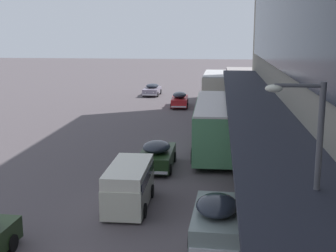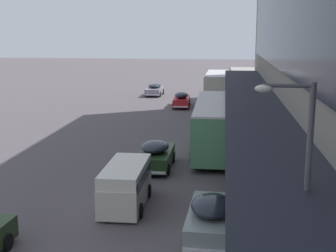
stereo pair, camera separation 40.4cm
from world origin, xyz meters
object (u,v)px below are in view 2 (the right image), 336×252
at_px(sedan_trailing_mid, 181,99).
at_px(sedan_second_near, 156,155).
at_px(vw_van, 126,182).
at_px(street_lamp, 300,187).
at_px(transit_bus_kerbside_front, 217,86).
at_px(sedan_oncoming_rear, 212,216).
at_px(sedan_lead_near, 155,90).
at_px(transit_bus_kerbside_rear, 215,123).

distance_m(sedan_trailing_mid, sedan_second_near, 22.43).
bearing_deg(vw_van, street_lamp, -52.59).
xyz_separation_m(transit_bus_kerbside_front, sedan_second_near, (-3.10, -25.83, -1.09)).
bearing_deg(sedan_oncoming_rear, sedan_trailing_mid, 97.40).
xyz_separation_m(transit_bus_kerbside_front, sedan_lead_near, (-7.77, 5.15, -1.17)).
xyz_separation_m(sedan_lead_near, vw_van, (4.19, -37.02, 0.38)).
height_order(transit_bus_kerbside_rear, sedan_trailing_mid, transit_bus_kerbside_rear).
bearing_deg(sedan_lead_near, sedan_oncoming_rear, -78.37).
relative_size(transit_bus_kerbside_front, sedan_lead_near, 2.07).
height_order(transit_bus_kerbside_front, sedan_oncoming_rear, transit_bus_kerbside_front).
bearing_deg(sedan_second_near, sedan_lead_near, 98.57).
height_order(sedan_oncoming_rear, vw_van, vw_van).
xyz_separation_m(transit_bus_kerbside_rear, sedan_lead_near, (-7.98, 26.42, -1.17)).
relative_size(transit_bus_kerbside_front, sedan_trailing_mid, 1.97).
bearing_deg(transit_bus_kerbside_front, transit_bus_kerbside_rear, -89.43).
xyz_separation_m(sedan_oncoming_rear, street_lamp, (2.34, -5.49, 3.18)).
distance_m(sedan_lead_near, vw_van, 37.26).
distance_m(sedan_trailing_mid, vw_van, 28.46).
height_order(sedan_oncoming_rear, sedan_trailing_mid, sedan_oncoming_rear).
height_order(sedan_oncoming_rear, sedan_second_near, sedan_second_near).
distance_m(transit_bus_kerbside_rear, sedan_lead_near, 27.63).
relative_size(transit_bus_kerbside_front, sedan_second_near, 2.09).
bearing_deg(sedan_second_near, vw_van, -94.52).
bearing_deg(sedan_oncoming_rear, transit_bus_kerbside_rear, 90.91).
bearing_deg(sedan_second_near, street_lamp, -67.74).
distance_m(transit_bus_kerbside_front, sedan_second_near, 26.04).
height_order(transit_bus_kerbside_rear, vw_van, transit_bus_kerbside_rear).
bearing_deg(vw_van, transit_bus_kerbside_rear, 70.32).
relative_size(sedan_lead_near, sedan_trailing_mid, 0.95).
bearing_deg(transit_bus_kerbside_rear, street_lamp, -82.30).
height_order(transit_bus_kerbside_rear, street_lamp, street_lamp).
relative_size(transit_bus_kerbside_rear, vw_van, 2.47).
height_order(vw_van, street_lamp, street_lamp).
height_order(sedan_second_near, street_lamp, street_lamp).
bearing_deg(sedan_lead_near, sedan_second_near, -81.43).
height_order(transit_bus_kerbside_front, street_lamp, street_lamp).
xyz_separation_m(sedan_oncoming_rear, sedan_lead_near, (-8.20, 39.83, -0.08)).
relative_size(sedan_oncoming_rear, sedan_trailing_mid, 0.98).
distance_m(transit_bus_kerbside_front, sedan_trailing_mid, 5.11).
xyz_separation_m(transit_bus_kerbside_front, street_lamp, (2.77, -40.17, 2.08)).
xyz_separation_m(sedan_lead_near, street_lamp, (10.54, -45.32, 3.26)).
bearing_deg(transit_bus_kerbside_rear, transit_bus_kerbside_front, 90.57).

